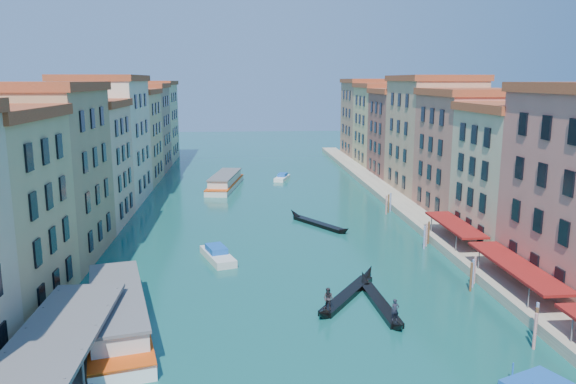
% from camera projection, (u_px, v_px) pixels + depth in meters
% --- Properties ---
extents(left_bank_palazzos, '(12.80, 128.40, 21.00)m').
position_uv_depth(left_bank_palazzos, '(97.00, 148.00, 87.71)').
color(left_bank_palazzos, '#C6B28E').
rests_on(left_bank_palazzos, ground).
extents(right_bank_palazzos, '(12.80, 128.40, 21.00)m').
position_uv_depth(right_bank_palazzos, '(444.00, 144.00, 92.70)').
color(right_bank_palazzos, '#994939').
rests_on(right_bank_palazzos, ground).
extents(quay, '(4.00, 140.00, 1.00)m').
position_uv_depth(quay, '(394.00, 200.00, 93.84)').
color(quay, gray).
rests_on(quay, ground).
extents(restaurant_awnings, '(3.20, 44.55, 3.12)m').
position_uv_depth(restaurant_awnings, '(519.00, 268.00, 52.34)').
color(restaurant_awnings, maroon).
rests_on(restaurant_awnings, ground).
extents(vaporetto_stop, '(5.40, 16.40, 3.65)m').
position_uv_depth(vaporetto_stop, '(63.00, 357.00, 38.70)').
color(vaporetto_stop, slate).
rests_on(vaporetto_stop, ground).
extents(mooring_poles_right, '(1.44, 54.24, 3.20)m').
position_uv_depth(mooring_poles_right, '(462.00, 266.00, 58.07)').
color(mooring_poles_right, brown).
rests_on(mooring_poles_right, ground).
extents(mooring_poles_left, '(0.24, 8.24, 3.20)m').
position_uv_depth(mooring_poles_left, '(26.00, 360.00, 38.52)').
color(mooring_poles_left, brown).
rests_on(mooring_poles_left, ground).
extents(vaporetto_near, '(9.11, 20.38, 2.96)m').
position_uv_depth(vaporetto_near, '(117.00, 311.00, 46.52)').
color(vaporetto_near, white).
rests_on(vaporetto_near, ground).
extents(vaporetto_far, '(7.05, 18.58, 2.70)m').
position_uv_depth(vaporetto_far, '(225.00, 182.00, 106.65)').
color(vaporetto_far, silver).
rests_on(vaporetto_far, ground).
extents(gondola_fore, '(1.69, 12.93, 2.58)m').
position_uv_depth(gondola_fore, '(380.00, 302.00, 50.87)').
color(gondola_fore, black).
rests_on(gondola_fore, ground).
extents(gondola_right, '(8.28, 11.91, 2.71)m').
position_uv_depth(gondola_right, '(346.00, 294.00, 52.58)').
color(gondola_right, black).
rests_on(gondola_right, ground).
extents(gondola_far, '(7.83, 11.75, 1.87)m').
position_uv_depth(gondola_far, '(317.00, 223.00, 79.19)').
color(gondola_far, black).
rests_on(gondola_far, ground).
extents(motorboat_mid, '(4.51, 7.65, 1.51)m').
position_uv_depth(motorboat_mid, '(217.00, 255.00, 64.07)').
color(motorboat_mid, silver).
rests_on(motorboat_mid, ground).
extents(motorboat_far, '(3.80, 6.53, 1.29)m').
position_uv_depth(motorboat_far, '(282.00, 177.00, 115.38)').
color(motorboat_far, white).
rests_on(motorboat_far, ground).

